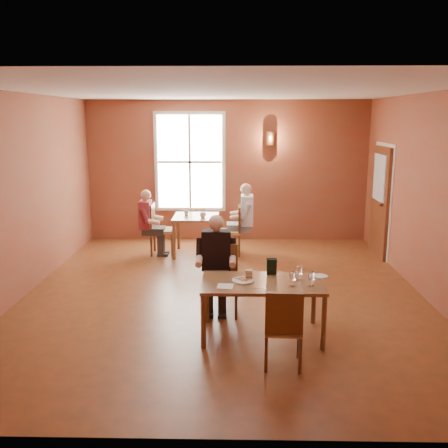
{
  "coord_description": "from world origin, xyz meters",
  "views": [
    {
      "loc": [
        0.16,
        -7.2,
        2.65
      ],
      "look_at": [
        0.0,
        0.2,
        1.05
      ],
      "focal_mm": 40.0,
      "sensor_mm": 36.0,
      "label": 1
    }
  ],
  "objects_px": {
    "second_table": "(196,235)",
    "chair_diner_maroon": "(163,229)",
    "chair_empty": "(283,327)",
    "main_table": "(262,309)",
    "diner_main": "(222,269)",
    "diner_maroon": "(161,223)",
    "diner_white": "(231,221)",
    "chair_diner_white": "(229,230)",
    "chair_diner_main": "(222,281)"
  },
  "relations": [
    {
      "from": "second_table",
      "to": "chair_diner_maroon",
      "type": "bearing_deg",
      "value": 180.0
    },
    {
      "from": "chair_empty",
      "to": "main_table",
      "type": "bearing_deg",
      "value": 108.07
    },
    {
      "from": "diner_main",
      "to": "main_table",
      "type": "bearing_deg",
      "value": 128.88
    },
    {
      "from": "diner_maroon",
      "to": "main_table",
      "type": "bearing_deg",
      "value": 25.55
    },
    {
      "from": "second_table",
      "to": "diner_white",
      "type": "xyz_separation_m",
      "value": [
        0.68,
        0.0,
        0.29
      ]
    },
    {
      "from": "second_table",
      "to": "diner_maroon",
      "type": "height_order",
      "value": "diner_maroon"
    },
    {
      "from": "main_table",
      "to": "chair_diner_white",
      "type": "height_order",
      "value": "chair_diner_white"
    },
    {
      "from": "chair_diner_maroon",
      "to": "chair_diner_main",
      "type": "bearing_deg",
      "value": 22.1
    },
    {
      "from": "chair_diner_main",
      "to": "chair_diner_maroon",
      "type": "distance_m",
      "value": 3.29
    },
    {
      "from": "chair_diner_maroon",
      "to": "chair_empty",
      "type": "bearing_deg",
      "value": 23.39
    },
    {
      "from": "chair_diner_white",
      "to": "chair_diner_maroon",
      "type": "height_order",
      "value": "chair_diner_maroon"
    },
    {
      "from": "diner_main",
      "to": "chair_diner_maroon",
      "type": "xyz_separation_m",
      "value": [
        -1.24,
        3.08,
        -0.15
      ]
    },
    {
      "from": "diner_maroon",
      "to": "second_table",
      "type": "bearing_deg",
      "value": 90.0
    },
    {
      "from": "chair_diner_main",
      "to": "diner_maroon",
      "type": "distance_m",
      "value": 3.3
    },
    {
      "from": "chair_diner_white",
      "to": "diner_white",
      "type": "height_order",
      "value": "diner_white"
    },
    {
      "from": "chair_empty",
      "to": "second_table",
      "type": "bearing_deg",
      "value": 109.99
    },
    {
      "from": "chair_diner_main",
      "to": "second_table",
      "type": "distance_m",
      "value": 3.1
    },
    {
      "from": "second_table",
      "to": "chair_diner_maroon",
      "type": "xyz_separation_m",
      "value": [
        -0.65,
        0.0,
        0.12
      ]
    },
    {
      "from": "second_table",
      "to": "diner_maroon",
      "type": "distance_m",
      "value": 0.72
    },
    {
      "from": "chair_diner_white",
      "to": "diner_maroon",
      "type": "height_order",
      "value": "diner_maroon"
    },
    {
      "from": "diner_main",
      "to": "chair_empty",
      "type": "xyz_separation_m",
      "value": [
        0.69,
        -1.38,
        -0.2
      ]
    },
    {
      "from": "chair_diner_main",
      "to": "diner_main",
      "type": "height_order",
      "value": "diner_main"
    },
    {
      "from": "chair_diner_white",
      "to": "diner_maroon",
      "type": "relative_size",
      "value": 0.77
    },
    {
      "from": "diner_maroon",
      "to": "diner_main",
      "type": "bearing_deg",
      "value": 22.38
    },
    {
      "from": "main_table",
      "to": "chair_diner_white",
      "type": "relative_size",
      "value": 1.53
    },
    {
      "from": "chair_diner_main",
      "to": "chair_empty",
      "type": "bearing_deg",
      "value": 116.08
    },
    {
      "from": "diner_maroon",
      "to": "chair_diner_maroon",
      "type": "bearing_deg",
      "value": 90.0
    },
    {
      "from": "main_table",
      "to": "second_table",
      "type": "distance_m",
      "value": 3.85
    },
    {
      "from": "chair_empty",
      "to": "diner_main",
      "type": "bearing_deg",
      "value": 120.57
    },
    {
      "from": "second_table",
      "to": "diner_white",
      "type": "distance_m",
      "value": 0.74
    },
    {
      "from": "second_table",
      "to": "diner_white",
      "type": "height_order",
      "value": "diner_white"
    },
    {
      "from": "main_table",
      "to": "diner_white",
      "type": "distance_m",
      "value": 3.73
    },
    {
      "from": "main_table",
      "to": "chair_empty",
      "type": "bearing_deg",
      "value": -75.93
    },
    {
      "from": "chair_empty",
      "to": "diner_white",
      "type": "xyz_separation_m",
      "value": [
        -0.6,
        4.46,
        0.23
      ]
    },
    {
      "from": "diner_main",
      "to": "chair_empty",
      "type": "relative_size",
      "value": 1.46
    },
    {
      "from": "chair_diner_main",
      "to": "diner_main",
      "type": "relative_size",
      "value": 0.73
    },
    {
      "from": "chair_empty",
      "to": "chair_diner_maroon",
      "type": "bearing_deg",
      "value": 117.39
    },
    {
      "from": "chair_diner_main",
      "to": "chair_diner_white",
      "type": "bearing_deg",
      "value": -91.19
    },
    {
      "from": "chair_empty",
      "to": "diner_maroon",
      "type": "height_order",
      "value": "diner_maroon"
    },
    {
      "from": "chair_diner_main",
      "to": "chair_empty",
      "type": "distance_m",
      "value": 1.57
    },
    {
      "from": "diner_white",
      "to": "diner_maroon",
      "type": "relative_size",
      "value": 1.08
    },
    {
      "from": "diner_white",
      "to": "main_table",
      "type": "bearing_deg",
      "value": -173.72
    },
    {
      "from": "chair_diner_main",
      "to": "diner_maroon",
      "type": "relative_size",
      "value": 0.76
    },
    {
      "from": "chair_diner_main",
      "to": "chair_diner_white",
      "type": "height_order",
      "value": "chair_diner_white"
    },
    {
      "from": "diner_main",
      "to": "diner_maroon",
      "type": "bearing_deg",
      "value": -67.62
    },
    {
      "from": "chair_empty",
      "to": "diner_maroon",
      "type": "xyz_separation_m",
      "value": [
        -1.96,
        4.46,
        0.18
      ]
    },
    {
      "from": "second_table",
      "to": "chair_diner_main",
      "type": "bearing_deg",
      "value": -79.1
    },
    {
      "from": "chair_diner_main",
      "to": "main_table",
      "type": "bearing_deg",
      "value": 127.57
    },
    {
      "from": "diner_maroon",
      "to": "chair_empty",
      "type": "bearing_deg",
      "value": 23.71
    },
    {
      "from": "chair_diner_white",
      "to": "diner_maroon",
      "type": "bearing_deg",
      "value": 90.0
    }
  ]
}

